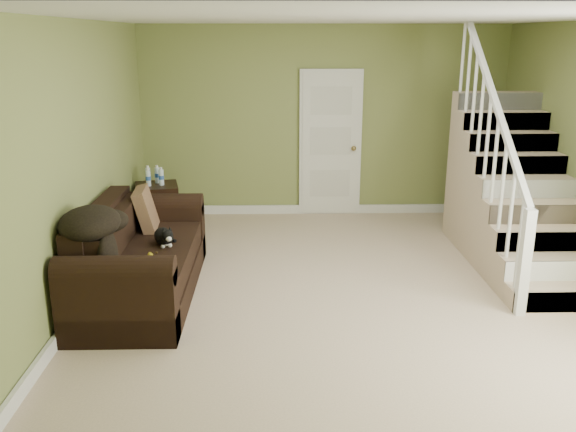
{
  "coord_description": "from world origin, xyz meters",
  "views": [
    {
      "loc": [
        -0.68,
        -5.66,
        2.45
      ],
      "look_at": [
        -0.55,
        0.13,
        0.73
      ],
      "focal_mm": 38.0,
      "sensor_mm": 36.0,
      "label": 1
    }
  ],
  "objects_px": {
    "sofa": "(138,261)",
    "banana": "(151,256)",
    "side_table": "(158,208)",
    "cat": "(163,237)"
  },
  "relations": [
    {
      "from": "cat",
      "to": "banana",
      "type": "distance_m",
      "value": 0.38
    },
    {
      "from": "side_table",
      "to": "cat",
      "type": "bearing_deg",
      "value": -77.77
    },
    {
      "from": "side_table",
      "to": "sofa",
      "type": "bearing_deg",
      "value": -85.24
    },
    {
      "from": "banana",
      "to": "side_table",
      "type": "bearing_deg",
      "value": 79.77
    },
    {
      "from": "sofa",
      "to": "side_table",
      "type": "xyz_separation_m",
      "value": [
        -0.17,
        1.98,
        -0.01
      ]
    },
    {
      "from": "side_table",
      "to": "banana",
      "type": "relative_size",
      "value": 4.78
    },
    {
      "from": "side_table",
      "to": "cat",
      "type": "distance_m",
      "value": 1.98
    },
    {
      "from": "sofa",
      "to": "banana",
      "type": "xyz_separation_m",
      "value": [
        0.2,
        -0.31,
        0.17
      ]
    },
    {
      "from": "sofa",
      "to": "banana",
      "type": "distance_m",
      "value": 0.41
    },
    {
      "from": "sofa",
      "to": "side_table",
      "type": "distance_m",
      "value": 1.99
    }
  ]
}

